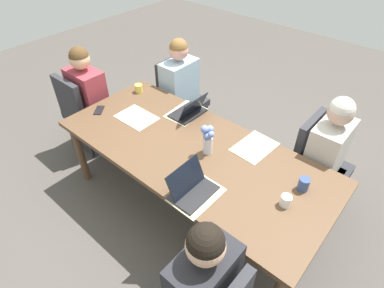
{
  "coord_description": "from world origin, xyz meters",
  "views": [
    {
      "loc": [
        1.26,
        -1.46,
        2.4
      ],
      "look_at": [
        0.0,
        0.0,
        0.78
      ],
      "focal_mm": 29.44,
      "sensor_mm": 36.0,
      "label": 1
    }
  ],
  "objects_px": {
    "dining_table": "(192,155)",
    "flower_vase": "(208,138)",
    "laptop_near_left_far": "(191,188)",
    "phone_black": "(99,110)",
    "chair_far_left_near": "(179,94)",
    "chair_head_left_right_near": "(82,109)",
    "chair_far_left_mid": "(316,160)",
    "coffee_mug_near_right": "(139,88)",
    "person_head_left_right_near": "(91,106)",
    "laptop_far_left_near": "(189,111)",
    "person_far_left_mid": "(322,165)",
    "coffee_mug_centre_left": "(286,201)",
    "coffee_mug_near_left": "(304,184)",
    "person_far_left_near": "(180,96)"
  },
  "relations": [
    {
      "from": "dining_table",
      "to": "flower_vase",
      "type": "height_order",
      "value": "flower_vase"
    },
    {
      "from": "laptop_near_left_far",
      "to": "phone_black",
      "type": "relative_size",
      "value": 2.13
    },
    {
      "from": "chair_far_left_near",
      "to": "chair_head_left_right_near",
      "type": "distance_m",
      "value": 1.08
    },
    {
      "from": "laptop_near_left_far",
      "to": "chair_far_left_mid",
      "type": "bearing_deg",
      "value": 68.63
    },
    {
      "from": "laptop_near_left_far",
      "to": "coffee_mug_near_right",
      "type": "height_order",
      "value": "laptop_near_left_far"
    },
    {
      "from": "person_head_left_right_near",
      "to": "phone_black",
      "type": "height_order",
      "value": "person_head_left_right_near"
    },
    {
      "from": "person_head_left_right_near",
      "to": "laptop_far_left_near",
      "type": "distance_m",
      "value": 1.18
    },
    {
      "from": "person_far_left_mid",
      "to": "coffee_mug_centre_left",
      "type": "relative_size",
      "value": 14.49
    },
    {
      "from": "person_far_left_mid",
      "to": "coffee_mug_near_left",
      "type": "bearing_deg",
      "value": -85.62
    },
    {
      "from": "laptop_near_left_far",
      "to": "chair_far_left_near",
      "type": "bearing_deg",
      "value": 135.82
    },
    {
      "from": "person_far_left_near",
      "to": "flower_vase",
      "type": "distance_m",
      "value": 1.25
    },
    {
      "from": "dining_table",
      "to": "person_far_left_near",
      "type": "height_order",
      "value": "person_far_left_near"
    },
    {
      "from": "chair_head_left_right_near",
      "to": "person_far_left_mid",
      "type": "bearing_deg",
      "value": 19.59
    },
    {
      "from": "laptop_near_left_far",
      "to": "person_far_left_mid",
      "type": "bearing_deg",
      "value": 64.33
    },
    {
      "from": "chair_far_left_mid",
      "to": "laptop_near_left_far",
      "type": "height_order",
      "value": "laptop_near_left_far"
    },
    {
      "from": "chair_far_left_near",
      "to": "chair_head_left_right_near",
      "type": "height_order",
      "value": "same"
    },
    {
      "from": "chair_far_left_near",
      "to": "flower_vase",
      "type": "bearing_deg",
      "value": -36.95
    },
    {
      "from": "chair_far_left_near",
      "to": "chair_far_left_mid",
      "type": "distance_m",
      "value": 1.68
    },
    {
      "from": "person_far_left_near",
      "to": "flower_vase",
      "type": "relative_size",
      "value": 4.53
    },
    {
      "from": "person_far_left_near",
      "to": "chair_head_left_right_near",
      "type": "distance_m",
      "value": 1.07
    },
    {
      "from": "person_far_left_near",
      "to": "dining_table",
      "type": "bearing_deg",
      "value": -42.31
    },
    {
      "from": "chair_head_left_right_near",
      "to": "coffee_mug_near_left",
      "type": "xyz_separation_m",
      "value": [
        2.37,
        0.26,
        0.28
      ]
    },
    {
      "from": "dining_table",
      "to": "flower_vase",
      "type": "relative_size",
      "value": 8.79
    },
    {
      "from": "person_head_left_right_near",
      "to": "coffee_mug_near_right",
      "type": "bearing_deg",
      "value": 37.5
    },
    {
      "from": "person_far_left_near",
      "to": "coffee_mug_near_right",
      "type": "distance_m",
      "value": 0.53
    },
    {
      "from": "laptop_far_left_near",
      "to": "dining_table",
      "type": "bearing_deg",
      "value": -46.27
    },
    {
      "from": "person_far_left_mid",
      "to": "coffee_mug_near_right",
      "type": "distance_m",
      "value": 1.89
    },
    {
      "from": "dining_table",
      "to": "phone_black",
      "type": "bearing_deg",
      "value": -171.3
    },
    {
      "from": "chair_far_left_near",
      "to": "coffee_mug_centre_left",
      "type": "distance_m",
      "value": 1.98
    },
    {
      "from": "person_head_left_right_near",
      "to": "coffee_mug_centre_left",
      "type": "xyz_separation_m",
      "value": [
        2.28,
        -0.02,
        0.24
      ]
    },
    {
      "from": "chair_head_left_right_near",
      "to": "phone_black",
      "type": "bearing_deg",
      "value": -8.87
    },
    {
      "from": "person_far_left_mid",
      "to": "flower_vase",
      "type": "distance_m",
      "value": 1.05
    },
    {
      "from": "laptop_near_left_far",
      "to": "phone_black",
      "type": "distance_m",
      "value": 1.34
    },
    {
      "from": "coffee_mug_centre_left",
      "to": "phone_black",
      "type": "height_order",
      "value": "coffee_mug_centre_left"
    },
    {
      "from": "chair_far_left_near",
      "to": "coffee_mug_near_left",
      "type": "xyz_separation_m",
      "value": [
        1.79,
        -0.65,
        0.28
      ]
    },
    {
      "from": "chair_far_left_mid",
      "to": "coffee_mug_near_left",
      "type": "xyz_separation_m",
      "value": [
        0.12,
        -0.62,
        0.28
      ]
    },
    {
      "from": "person_far_left_near",
      "to": "coffee_mug_near_left",
      "type": "xyz_separation_m",
      "value": [
        1.72,
        -0.59,
        0.25
      ]
    },
    {
      "from": "coffee_mug_near_right",
      "to": "coffee_mug_near_left",
      "type": "bearing_deg",
      "value": -4.42
    },
    {
      "from": "coffee_mug_near_left",
      "to": "person_head_left_right_near",
      "type": "bearing_deg",
      "value": -175.32
    },
    {
      "from": "dining_table",
      "to": "person_far_left_mid",
      "type": "relative_size",
      "value": 1.94
    },
    {
      "from": "person_head_left_right_near",
      "to": "chair_far_left_near",
      "type": "bearing_deg",
      "value": 58.53
    },
    {
      "from": "person_far_left_near",
      "to": "laptop_near_left_far",
      "type": "relative_size",
      "value": 3.73
    },
    {
      "from": "person_head_left_right_near",
      "to": "coffee_mug_centre_left",
      "type": "relative_size",
      "value": 14.49
    },
    {
      "from": "chair_far_left_near",
      "to": "coffee_mug_centre_left",
      "type": "height_order",
      "value": "chair_far_left_near"
    },
    {
      "from": "person_far_left_mid",
      "to": "laptop_near_left_far",
      "type": "height_order",
      "value": "person_far_left_mid"
    },
    {
      "from": "person_far_left_mid",
      "to": "person_head_left_right_near",
      "type": "relative_size",
      "value": 1.0
    },
    {
      "from": "chair_far_left_near",
      "to": "coffee_mug_near_left",
      "type": "relative_size",
      "value": 9.02
    },
    {
      "from": "person_far_left_near",
      "to": "person_head_left_right_near",
      "type": "xyz_separation_m",
      "value": [
        -0.59,
        -0.78,
        0.0
      ]
    },
    {
      "from": "person_far_left_mid",
      "to": "coffee_mug_near_right",
      "type": "height_order",
      "value": "person_far_left_mid"
    },
    {
      "from": "phone_black",
      "to": "laptop_near_left_far",
      "type": "bearing_deg",
      "value": -137.51
    }
  ]
}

